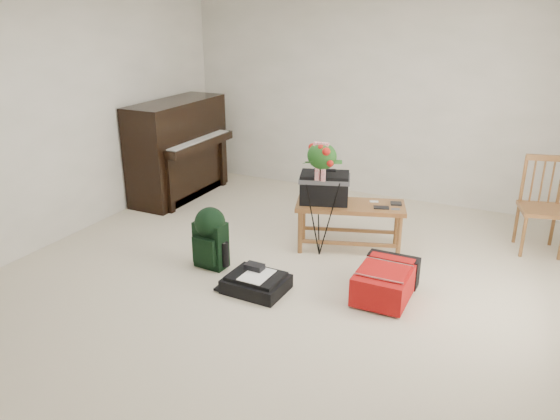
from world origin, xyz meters
The scene contains 10 objects.
floor centered at (0.00, 0.00, 0.00)m, with size 5.00×5.50×0.01m, color beige.
wall_back centered at (0.00, 2.75, 1.25)m, with size 5.00×0.04×2.50m, color white.
wall_left centered at (-2.50, 0.00, 1.25)m, with size 0.04×5.50×2.50m, color white.
piano centered at (-2.19, 1.60, 0.60)m, with size 0.71×1.50×1.25m.
bench centered at (0.20, 0.97, 0.59)m, with size 1.17×0.76×0.84m.
dining_chair centered at (2.14, 1.77, 0.47)m, with size 0.51×0.51×0.97m.
red_suitcase centered at (1.00, 0.18, 0.15)m, with size 0.46×0.65×0.28m.
black_duffel centered at (-0.06, -0.26, 0.08)m, with size 0.54×0.44×0.22m.
green_backpack centered at (-0.67, -0.03, 0.33)m, with size 0.32×0.29×0.60m.
flower_stand centered at (0.17, 0.68, 0.58)m, with size 0.39×0.39×1.20m.
Camera 1 is at (2.01, -4.03, 2.38)m, focal length 35.00 mm.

